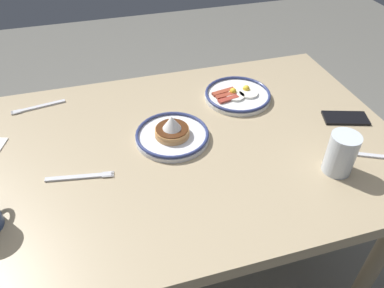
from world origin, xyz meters
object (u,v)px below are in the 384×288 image
(plate_near_main, at_px, (173,134))
(fork_far, at_px, (80,177))
(drinking_glass, at_px, (341,155))
(cell_phone, at_px, (345,118))
(plate_center_pancakes, at_px, (238,95))
(fork_near, at_px, (38,107))

(plate_near_main, relative_size, fork_far, 1.23)
(drinking_glass, bearing_deg, plate_near_main, -32.96)
(cell_phone, bearing_deg, plate_center_pancakes, -18.40)
(plate_near_main, distance_m, fork_near, 0.50)
(drinking_glass, relative_size, cell_phone, 0.85)
(cell_phone, height_order, fork_near, cell_phone)
(plate_center_pancakes, relative_size, cell_phone, 1.63)
(fork_far, bearing_deg, drinking_glass, 166.37)
(plate_center_pancakes, distance_m, fork_near, 0.70)
(plate_near_main, xyz_separation_m, plate_center_pancakes, (-0.28, -0.16, -0.01))
(cell_phone, bearing_deg, fork_far, 20.12)
(plate_center_pancakes, bearing_deg, cell_phone, 143.77)
(fork_near, bearing_deg, plate_near_main, 144.33)
(plate_center_pancakes, xyz_separation_m, fork_far, (0.56, 0.25, -0.01))
(fork_near, bearing_deg, cell_phone, 160.19)
(plate_center_pancakes, height_order, fork_near, plate_center_pancakes)
(plate_near_main, bearing_deg, cell_phone, 173.96)
(fork_near, xyz_separation_m, fork_far, (-0.12, 0.39, -0.00))
(drinking_glass, xyz_separation_m, fork_near, (0.81, -0.56, -0.05))
(fork_near, height_order, fork_far, same)
(plate_near_main, height_order, drinking_glass, drinking_glass)
(drinking_glass, height_order, cell_phone, drinking_glass)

